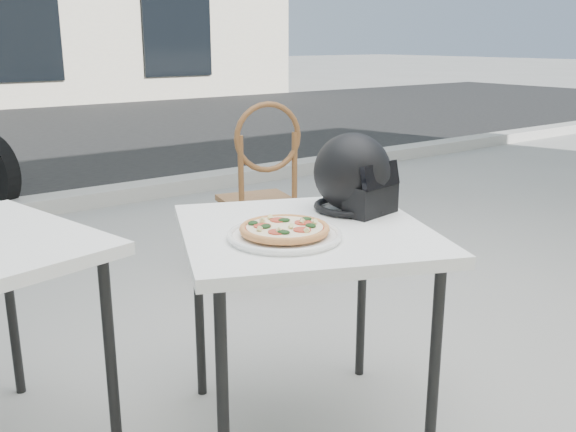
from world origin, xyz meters
TOP-DOWN VIEW (x-y plane):
  - ground at (0.00, 0.00)m, footprint 80.00×80.00m
  - curb at (0.00, 3.00)m, footprint 30.00×0.25m
  - cafe_table_main at (-0.48, -0.40)m, footprint 0.98×0.98m
  - plate at (-0.60, -0.45)m, footprint 0.40×0.40m
  - pizza at (-0.60, -0.45)m, footprint 0.33×0.33m
  - helmet at (-0.22, -0.33)m, footprint 0.30×0.31m
  - cafe_chair_main at (0.22, 0.86)m, footprint 0.45×0.45m

SIDE VIEW (x-z plane):
  - ground at x=0.00m, z-range 0.00..0.00m
  - curb at x=0.00m, z-range 0.00..0.12m
  - cafe_chair_main at x=0.22m, z-range 0.05..1.03m
  - cafe_table_main at x=-0.48m, z-range 0.29..1.00m
  - plate at x=-0.60m, z-range 0.71..0.73m
  - pizza at x=-0.60m, z-range 0.73..0.76m
  - helmet at x=-0.22m, z-range 0.70..0.96m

